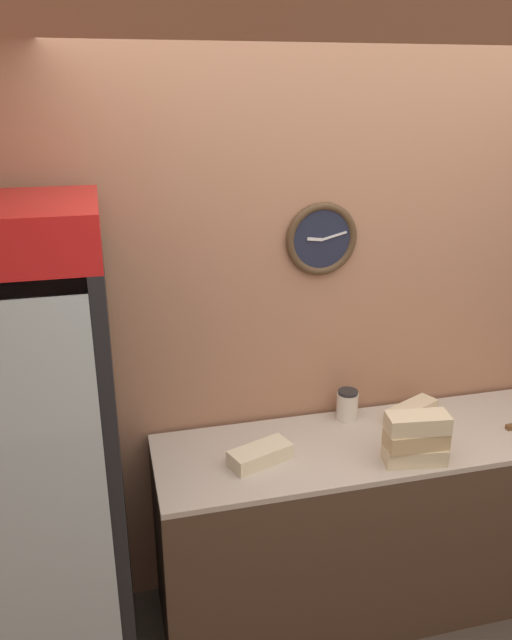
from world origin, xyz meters
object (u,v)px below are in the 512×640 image
beverage_cooler (34,444)px  condiment_jar (347,405)px  sandwich_stack_top (418,423)px  sandwich_flat_left (260,455)px  sandwich_stack_middle (416,439)px  sandwich_stack_bottom (414,454)px  sandwich_flat_right (412,412)px

beverage_cooler → condiment_jar: size_ratio=14.04×
sandwich_stack_top → sandwich_flat_left: size_ratio=0.93×
sandwich_stack_middle → sandwich_stack_top: (0.00, 0.00, 0.07)m
sandwich_stack_bottom → sandwich_stack_top: (0.00, 0.00, 0.15)m
sandwich_stack_bottom → sandwich_stack_top: sandwich_stack_top is taller
sandwich_stack_middle → condiment_jar: 0.43m
sandwich_stack_top → beverage_cooler: bearing=172.5°
sandwich_stack_bottom → sandwich_stack_middle: sandwich_stack_middle is taller
sandwich_flat_right → beverage_cooler: bearing=-175.5°
sandwich_stack_middle → condiment_jar: bearing=108.5°
beverage_cooler → sandwich_stack_middle: (1.48, -0.20, -0.08)m
beverage_cooler → sandwich_flat_left: (0.87, -0.04, -0.16)m
sandwich_stack_top → condiment_jar: (-0.13, 0.40, -0.11)m
sandwich_flat_right → sandwich_stack_bottom: bearing=-115.6°
beverage_cooler → sandwich_stack_top: (1.48, -0.20, -0.01)m
sandwich_stack_middle → condiment_jar: sandwich_stack_middle is taller
sandwich_flat_left → sandwich_flat_right: (0.77, 0.17, 0.01)m
sandwich_stack_bottom → condiment_jar: (-0.13, 0.40, 0.03)m
sandwich_stack_bottom → sandwich_flat_right: bearing=64.4°
beverage_cooler → sandwich_flat_right: bearing=4.5°
sandwich_stack_bottom → condiment_jar: bearing=108.5°
sandwich_stack_top → sandwich_flat_right: bearing=64.4°
sandwich_stack_bottom → sandwich_flat_left: 0.63m
beverage_cooler → condiment_jar: beverage_cooler is taller
sandwich_stack_top → sandwich_flat_right: sandwich_stack_top is taller
beverage_cooler → sandwich_flat_left: 0.88m
sandwich_stack_bottom → condiment_jar: 0.43m
sandwich_stack_middle → sandwich_flat_right: sandwich_stack_middle is taller
sandwich_stack_top → sandwich_flat_left: 0.65m
sandwich_stack_bottom → condiment_jar: size_ratio=1.86×
beverage_cooler → condiment_jar: (1.35, 0.21, -0.12)m
sandwich_flat_left → sandwich_stack_bottom: bearing=-14.1°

